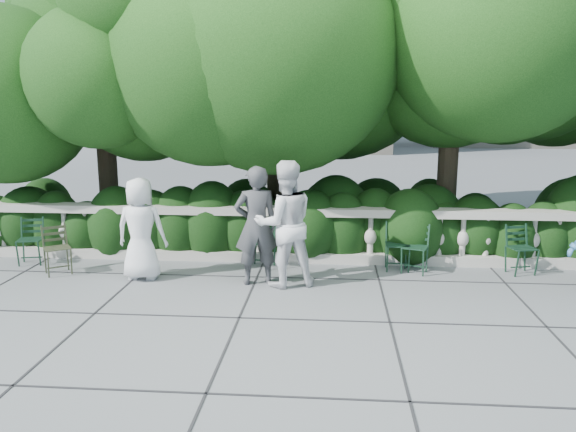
# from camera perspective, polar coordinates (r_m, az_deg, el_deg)

# --- Properties ---
(ground) EXTENTS (90.00, 90.00, 0.00)m
(ground) POSITION_cam_1_polar(r_m,az_deg,el_deg) (8.53, -0.54, -7.94)
(ground) COLOR #5B5E63
(ground) RESTS_ON ground
(balustrade) EXTENTS (12.00, 0.44, 1.00)m
(balustrade) POSITION_cam_1_polar(r_m,az_deg,el_deg) (10.12, 0.36, -1.95)
(balustrade) COLOR #9E998E
(balustrade) RESTS_ON ground
(shrub_hedge) EXTENTS (15.00, 2.60, 1.70)m
(shrub_hedge) POSITION_cam_1_polar(r_m,az_deg,el_deg) (11.40, 0.80, -2.93)
(shrub_hedge) COLOR black
(shrub_hedge) RESTS_ON ground
(tree_canopy) EXTENTS (15.04, 6.52, 6.78)m
(tree_canopy) POSITION_cam_1_polar(r_m,az_deg,el_deg) (11.27, 4.57, 17.17)
(tree_canopy) COLOR #3F3023
(tree_canopy) RESTS_ON ground
(chair_a) EXTENTS (0.54, 0.57, 0.84)m
(chair_a) POSITION_cam_1_polar(r_m,az_deg,el_deg) (10.93, -24.73, -4.64)
(chair_a) COLOR black
(chair_a) RESTS_ON ground
(chair_c) EXTENTS (0.52, 0.55, 0.84)m
(chair_c) POSITION_cam_1_polar(r_m,az_deg,el_deg) (9.77, -2.89, -5.42)
(chair_c) COLOR black
(chair_c) RESTS_ON ground
(chair_d) EXTENTS (0.57, 0.60, 0.84)m
(chair_d) POSITION_cam_1_polar(r_m,az_deg,el_deg) (9.66, 12.48, -5.88)
(chair_d) COLOR black
(chair_d) RESTS_ON ground
(chair_e) EXTENTS (0.45, 0.49, 0.84)m
(chair_e) POSITION_cam_1_polar(r_m,az_deg,el_deg) (9.75, 11.07, -5.65)
(chair_e) COLOR black
(chair_e) RESTS_ON ground
(chair_f) EXTENTS (0.55, 0.58, 0.84)m
(chair_f) POSITION_cam_1_polar(r_m,az_deg,el_deg) (10.16, 22.92, -5.67)
(chair_f) COLOR black
(chair_f) RESTS_ON ground
(chair_weathered) EXTENTS (0.64, 0.65, 0.84)m
(chair_weathered) POSITION_cam_1_polar(r_m,az_deg,el_deg) (10.12, -22.09, -5.66)
(chair_weathered) COLOR black
(chair_weathered) RESTS_ON ground
(person_businessman) EXTENTS (0.84, 0.56, 1.67)m
(person_businessman) POSITION_cam_1_polar(r_m,az_deg,el_deg) (9.35, -14.72, -1.28)
(person_businessman) COLOR white
(person_businessman) RESTS_ON ground
(person_woman_grey) EXTENTS (0.78, 0.62, 1.89)m
(person_woman_grey) POSITION_cam_1_polar(r_m,az_deg,el_deg) (8.80, -3.25, -0.98)
(person_woman_grey) COLOR #3B3C40
(person_woman_grey) RESTS_ON ground
(person_casual_man) EXTENTS (1.15, 1.01, 1.98)m
(person_casual_man) POSITION_cam_1_polar(r_m,az_deg,el_deg) (8.69, -0.32, -0.81)
(person_casual_man) COLOR white
(person_casual_man) RESTS_ON ground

